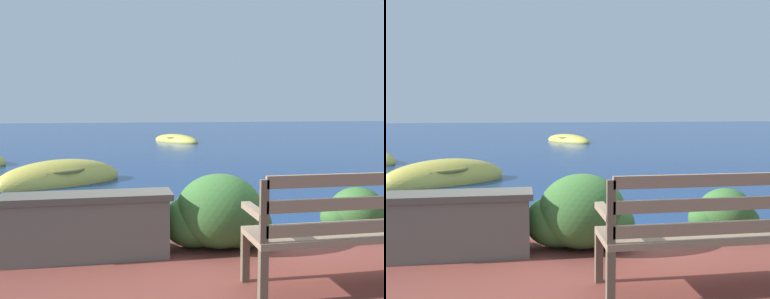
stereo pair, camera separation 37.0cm
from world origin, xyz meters
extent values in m
plane|color=navy|center=(0.00, 0.00, 0.00)|extent=(80.00, 80.00, 0.00)
cube|color=brown|center=(-0.18, -1.31, 0.42)|extent=(0.06, 0.06, 0.40)
cube|color=brown|center=(-0.18, -1.73, 0.42)|extent=(0.06, 0.06, 0.40)
cube|color=#8C755B|center=(0.63, -1.52, 0.65)|extent=(1.69, 0.48, 0.05)
cube|color=#8C755B|center=(0.63, -1.73, 0.75)|extent=(1.61, 0.04, 0.09)
cube|color=#8C755B|center=(0.63, -1.73, 0.93)|extent=(1.61, 0.04, 0.09)
cube|color=#8C755B|center=(0.63, -1.73, 1.10)|extent=(1.61, 0.04, 0.09)
cube|color=brown|center=(-0.18, -1.73, 0.90)|extent=(0.06, 0.04, 0.45)
cube|color=#8C755B|center=(-0.18, -1.52, 0.85)|extent=(0.07, 0.43, 0.05)
cube|color=#666056|center=(-1.45, -0.55, 0.49)|extent=(1.47, 0.35, 0.55)
cube|color=#565249|center=(-1.45, -0.55, 0.80)|extent=(1.55, 0.39, 0.06)
ellipsoid|color=#38662D|center=(-1.58, -0.37, 0.47)|extent=(0.59, 0.53, 0.50)
ellipsoid|color=#38662D|center=(-1.74, -0.32, 0.40)|extent=(0.44, 0.40, 0.35)
ellipsoid|color=#38662D|center=(-1.43, -0.39, 0.38)|extent=(0.41, 0.37, 0.33)
ellipsoid|color=#38662D|center=(-0.19, -0.45, 0.59)|extent=(0.87, 0.78, 0.74)
ellipsoid|color=#38662D|center=(-0.42, -0.39, 0.48)|extent=(0.65, 0.59, 0.52)
ellipsoid|color=#38662D|center=(0.03, -0.50, 0.46)|extent=(0.61, 0.55, 0.48)
ellipsoid|color=#38662D|center=(1.43, -0.27, 0.48)|extent=(0.61, 0.55, 0.52)
ellipsoid|color=#38662D|center=(1.27, -0.23, 0.40)|extent=(0.46, 0.41, 0.36)
ellipsoid|color=#38662D|center=(1.58, -0.30, 0.39)|extent=(0.42, 0.38, 0.33)
ellipsoid|color=#DBC64C|center=(-2.34, 4.83, 0.07)|extent=(2.89, 2.28, 0.88)
torus|color=olive|center=(-2.34, 4.83, 0.31)|extent=(1.53, 1.53, 0.07)
cube|color=#846647|center=(-2.69, 4.63, 0.28)|extent=(0.54, 0.83, 0.04)
cube|color=#846647|center=(-2.05, 4.99, 0.28)|extent=(0.54, 0.83, 0.04)
ellipsoid|color=#DBC64C|center=(1.60, 15.07, 0.05)|extent=(2.28, 2.82, 0.63)
torus|color=olive|center=(1.60, 15.07, 0.22)|extent=(1.29, 1.29, 0.07)
cube|color=#846647|center=(1.83, 14.73, 0.19)|extent=(0.67, 0.50, 0.04)
cube|color=#846647|center=(1.41, 15.36, 0.19)|extent=(0.67, 0.50, 0.04)
camera|label=1|loc=(-1.20, -4.50, 1.62)|focal=40.00mm
camera|label=2|loc=(-0.83, -4.56, 1.62)|focal=40.00mm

